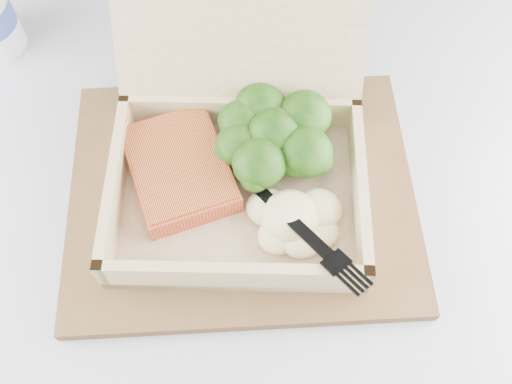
{
  "coord_description": "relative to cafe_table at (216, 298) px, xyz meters",
  "views": [
    {
      "loc": [
        0.59,
        0.17,
        1.26
      ],
      "look_at": [
        0.61,
        0.43,
        0.78
      ],
      "focal_mm": 40.0,
      "sensor_mm": 36.0,
      "label": 1
    }
  ],
  "objects": [
    {
      "name": "cafe_table",
      "position": [
        0.0,
        0.0,
        0.0
      ],
      "size": [
        0.86,
        0.86,
        0.73
      ],
      "rotation": [
        0.0,
        0.0,
        -0.08
      ],
      "color": "black",
      "rests_on": "floor"
    },
    {
      "name": "serving_tray",
      "position": [
        0.04,
        0.05,
        0.2
      ],
      "size": [
        0.36,
        0.29,
        0.02
      ],
      "primitive_type": "cube",
      "rotation": [
        0.0,
        0.0,
        -0.03
      ],
      "color": "brown",
      "rests_on": "cafe_table"
    },
    {
      "name": "takeout_container",
      "position": [
        0.04,
        0.09,
        0.25
      ],
      "size": [
        0.28,
        0.32,
        0.2
      ],
      "rotation": [
        0.0,
        0.0,
        -0.11
      ],
      "color": "tan",
      "rests_on": "serving_tray"
    },
    {
      "name": "salmon_fillet",
      "position": [
        -0.02,
        0.06,
        0.23
      ],
      "size": [
        0.12,
        0.14,
        0.03
      ],
      "primitive_type": "cube",
      "rotation": [
        0.0,
        0.0,
        0.26
      ],
      "color": "#D74A2A",
      "rests_on": "takeout_container"
    },
    {
      "name": "broccoli_pile",
      "position": [
        0.08,
        0.08,
        0.24
      ],
      "size": [
        0.13,
        0.13,
        0.05
      ],
      "primitive_type": null,
      "color": "#376917",
      "rests_on": "takeout_container"
    },
    {
      "name": "mashed_potatoes",
      "position": [
        0.08,
        0.0,
        0.23
      ],
      "size": [
        0.09,
        0.08,
        0.03
      ],
      "primitive_type": "ellipsoid",
      "color": "#F3E39D",
      "rests_on": "takeout_container"
    },
    {
      "name": "plastic_fork",
      "position": [
        0.07,
        0.01,
        0.24
      ],
      "size": [
        0.1,
        0.14,
        0.03
      ],
      "rotation": [
        0.0,
        0.0,
        3.72
      ],
      "color": "black",
      "rests_on": "mashed_potatoes"
    },
    {
      "name": "receipt",
      "position": [
        0.06,
        0.23,
        0.19
      ],
      "size": [
        0.12,
        0.16,
        0.0
      ],
      "primitive_type": "cube",
      "rotation": [
        0.0,
        0.0,
        -0.36
      ],
      "color": "white",
      "rests_on": "cafe_table"
    }
  ]
}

